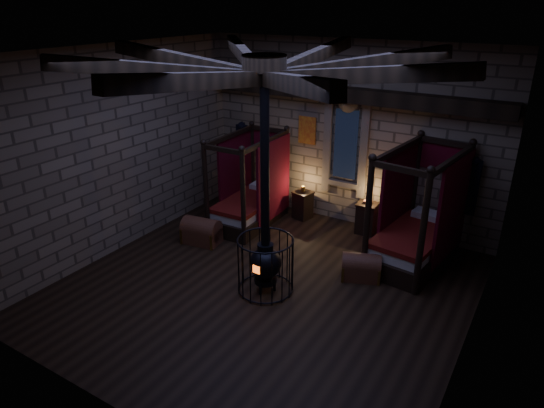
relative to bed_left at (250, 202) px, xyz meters
The scene contains 8 objects.
room 4.27m from the bed_left, 49.59° to the right, with size 7.02×7.02×4.29m.
bed_left is the anchor object (origin of this frame).
bed_right 3.89m from the bed_left, ahead, with size 1.45×2.37×2.34m.
trunk_left 1.50m from the bed_left, 102.90° to the right, with size 0.87×0.62×0.59m.
trunk_right 3.39m from the bed_left, 17.62° to the right, with size 0.84×0.69×0.53m.
nightstand_left 1.29m from the bed_left, 42.51° to the left, with size 0.51×0.49×0.83m.
nightstand_right 2.72m from the bed_left, 19.30° to the left, with size 0.47×0.46×0.79m.
stove 2.99m from the bed_left, 51.02° to the right, with size 1.02×1.02×4.05m.
Camera 1 is at (4.13, -6.53, 4.96)m, focal length 32.00 mm.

